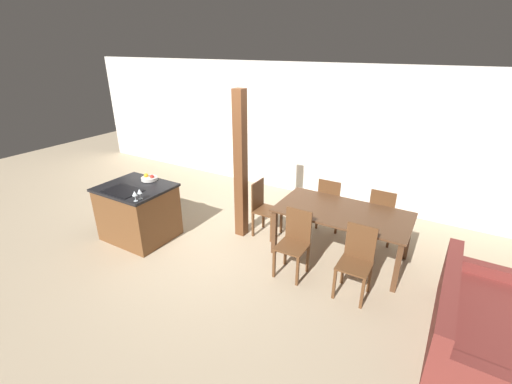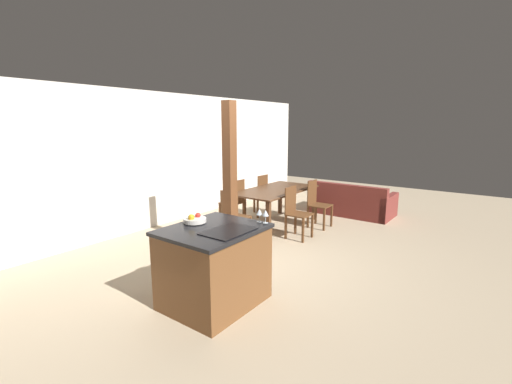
% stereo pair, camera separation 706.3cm
% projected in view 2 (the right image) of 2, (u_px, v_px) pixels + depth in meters
% --- Properties ---
extents(ground_plane, '(16.00, 16.00, 0.00)m').
position_uv_depth(ground_plane, '(244.00, 260.00, 5.30)').
color(ground_plane, tan).
extents(wall_back, '(11.20, 0.08, 2.70)m').
position_uv_depth(wall_back, '(136.00, 162.00, 6.55)').
color(wall_back, silver).
rests_on(wall_back, ground_plane).
extents(kitchen_island, '(1.10, 0.94, 0.93)m').
position_uv_depth(kitchen_island, '(214.00, 266.00, 3.93)').
color(kitchen_island, brown).
rests_on(kitchen_island, ground_plane).
extents(fruit_bowl, '(0.27, 0.27, 0.11)m').
position_uv_depth(fruit_bowl, '(195.00, 219.00, 4.02)').
color(fruit_bowl, silver).
rests_on(fruit_bowl, kitchen_island).
extents(wine_glass_near, '(0.07, 0.07, 0.16)m').
position_uv_depth(wine_glass_near, '(266.00, 213.00, 3.97)').
color(wine_glass_near, silver).
rests_on(wine_glass_near, kitchen_island).
extents(wine_glass_middle, '(0.07, 0.07, 0.16)m').
position_uv_depth(wine_glass_middle, '(259.00, 212.00, 4.02)').
color(wine_glass_middle, silver).
rests_on(wine_glass_middle, kitchen_island).
extents(dining_table, '(1.92, 1.01, 0.76)m').
position_uv_depth(dining_table, '(275.00, 194.00, 6.98)').
color(dining_table, '#51331E').
rests_on(dining_table, ground_plane).
extents(dining_chair_near_left, '(0.40, 0.40, 0.95)m').
position_uv_depth(dining_chair_near_left, '(296.00, 211.00, 6.25)').
color(dining_chair_near_left, brown).
rests_on(dining_chair_near_left, ground_plane).
extents(dining_chair_near_right, '(0.40, 0.40, 0.95)m').
position_uv_depth(dining_chair_near_right, '(317.00, 203.00, 6.94)').
color(dining_chair_near_right, brown).
rests_on(dining_chair_near_right, ground_plane).
extents(dining_chair_far_left, '(0.40, 0.40, 0.95)m').
position_uv_depth(dining_chair_far_left, '(234.00, 201.00, 7.09)').
color(dining_chair_far_left, brown).
rests_on(dining_chair_far_left, ground_plane).
extents(dining_chair_far_right, '(0.40, 0.40, 0.95)m').
position_uv_depth(dining_chair_far_right, '(259.00, 194.00, 7.78)').
color(dining_chair_far_right, brown).
rests_on(dining_chair_far_right, ground_plane).
extents(dining_chair_head_end, '(0.40, 0.40, 0.95)m').
position_uv_depth(dining_chair_head_end, '(234.00, 216.00, 5.96)').
color(dining_chair_head_end, brown).
rests_on(dining_chair_head_end, ground_plane).
extents(couch, '(0.97, 1.85, 0.75)m').
position_uv_depth(couch, '(351.00, 203.00, 7.97)').
color(couch, maroon).
rests_on(couch, ground_plane).
extents(timber_post, '(0.17, 0.17, 2.42)m').
position_uv_depth(timber_post, '(230.00, 179.00, 5.46)').
color(timber_post, brown).
rests_on(timber_post, ground_plane).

